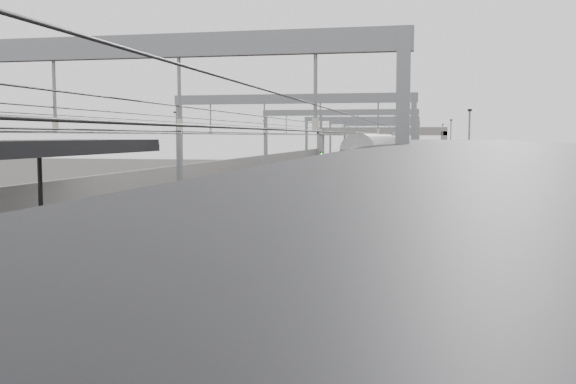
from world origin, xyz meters
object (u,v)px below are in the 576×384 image
at_px(train, 375,163).
at_px(bench, 530,279).
at_px(signal_green, 322,160).
at_px(overbridge, 381,137).

relative_size(train, bench, 25.94).
height_order(train, signal_green, train).
xyz_separation_m(overbridge, train, (1.50, -36.13, -3.09)).
bearing_deg(train, signal_green, 158.57).
bearing_deg(overbridge, bench, -84.16).
height_order(overbridge, signal_green, overbridge).
height_order(bench, signal_green, signal_green).
bearing_deg(signal_green, bench, -76.20).
bearing_deg(overbridge, signal_green, -98.82).
bearing_deg(bench, overbridge, 95.84).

